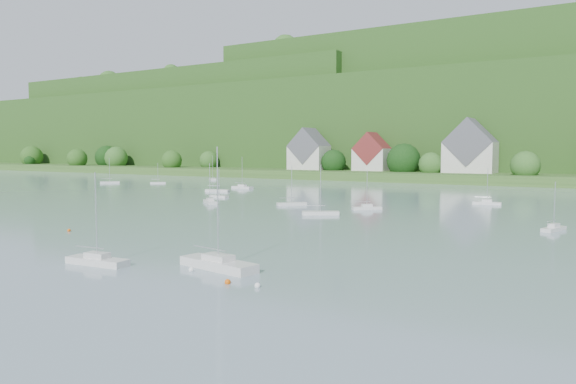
# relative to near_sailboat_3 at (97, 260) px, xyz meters

# --- Properties ---
(far_shore_strip) EXTENTS (600.00, 60.00, 3.00)m
(far_shore_strip) POSITION_rel_near_sailboat_3_xyz_m (-6.32, 163.20, 1.05)
(far_shore_strip) COLOR #315620
(far_shore_strip) RESTS_ON ground
(forested_ridge) EXTENTS (620.00, 181.22, 69.89)m
(forested_ridge) POSITION_rel_near_sailboat_3_xyz_m (-5.93, 231.77, 22.44)
(forested_ridge) COLOR #1C4416
(forested_ridge) RESTS_ON ground
(village_building_0) EXTENTS (14.00, 10.40, 16.00)m
(village_building_0) POSITION_rel_near_sailboat_3_xyz_m (-61.32, 150.20, 9.07)
(village_building_0) COLOR beige
(village_building_0) RESTS_ON far_shore_strip
(village_building_1) EXTENTS (12.00, 9.36, 14.00)m
(village_building_1) POSITION_rel_near_sailboat_3_xyz_m (-36.32, 152.20, 8.31)
(village_building_1) COLOR beige
(village_building_1) RESTS_ON far_shore_strip
(village_building_2) EXTENTS (16.00, 11.44, 18.00)m
(village_building_2) POSITION_rel_near_sailboat_3_xyz_m (-1.32, 151.20, 9.82)
(village_building_2) COLOR beige
(village_building_2) RESTS_ON far_shore_strip
(near_sailboat_3) EXTENTS (6.36, 2.32, 8.40)m
(near_sailboat_3) POSITION_rel_near_sailboat_3_xyz_m (0.00, 0.00, 0.00)
(near_sailboat_3) COLOR silver
(near_sailboat_3) RESTS_ON ground
(near_sailboat_4) EXTENTS (8.18, 3.52, 10.69)m
(near_sailboat_4) POSITION_rel_near_sailboat_3_xyz_m (10.51, 4.31, 0.07)
(near_sailboat_4) COLOR silver
(near_sailboat_4) RESTS_ON ground
(mooring_buoy_1) EXTENTS (0.47, 0.47, 0.47)m
(mooring_buoy_1) POSITION_rel_near_sailboat_3_xyz_m (9.14, 2.32, -0.45)
(mooring_buoy_1) COLOR white
(mooring_buoy_1) RESTS_ON ground
(mooring_buoy_2) EXTENTS (0.49, 0.49, 0.49)m
(mooring_buoy_2) POSITION_rel_near_sailboat_3_xyz_m (14.47, 0.48, -0.45)
(mooring_buoy_2) COLOR #E95D0A
(mooring_buoy_2) RESTS_ON ground
(mooring_buoy_3) EXTENTS (0.43, 0.43, 0.43)m
(mooring_buoy_3) POSITION_rel_near_sailboat_3_xyz_m (-19.71, 11.76, -0.45)
(mooring_buoy_3) COLOR #E95D0A
(mooring_buoy_3) RESTS_ON ground
(mooring_buoy_4) EXTENTS (0.46, 0.46, 0.46)m
(mooring_buoy_4) POSITION_rel_near_sailboat_3_xyz_m (17.07, 0.80, -0.45)
(mooring_buoy_4) COLOR white
(mooring_buoy_4) RESTS_ON ground
(far_sailboat_cluster) EXTENTS (204.39, 76.90, 8.71)m
(far_sailboat_cluster) POSITION_rel_near_sailboat_3_xyz_m (0.95, 79.45, -0.07)
(far_sailboat_cluster) COLOR silver
(far_sailboat_cluster) RESTS_ON ground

